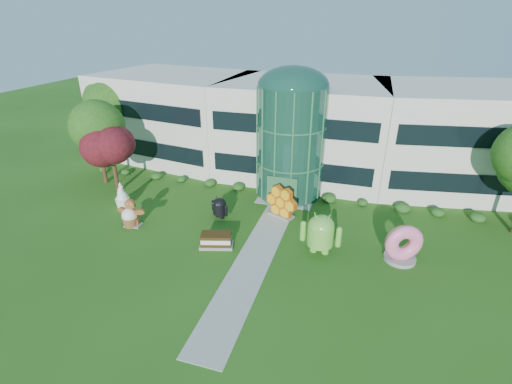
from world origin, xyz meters
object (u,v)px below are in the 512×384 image
(android_black, at_px, (219,206))
(donut, at_px, (403,243))
(android_green, at_px, (321,231))
(gingerbread, at_px, (131,213))

(android_black, relative_size, donut, 0.75)
(android_black, bearing_deg, android_green, 6.72)
(donut, bearing_deg, android_black, 149.13)
(donut, distance_m, gingerbread, 20.10)
(gingerbread, bearing_deg, donut, -1.33)
(donut, xyz_separation_m, gingerbread, (-20.06, -1.34, -0.21))
(gingerbread, bearing_deg, android_black, 22.40)
(android_black, xyz_separation_m, donut, (13.94, -1.85, 0.35))
(gingerbread, bearing_deg, android_green, -2.58)
(android_green, height_order, android_black, android_green)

